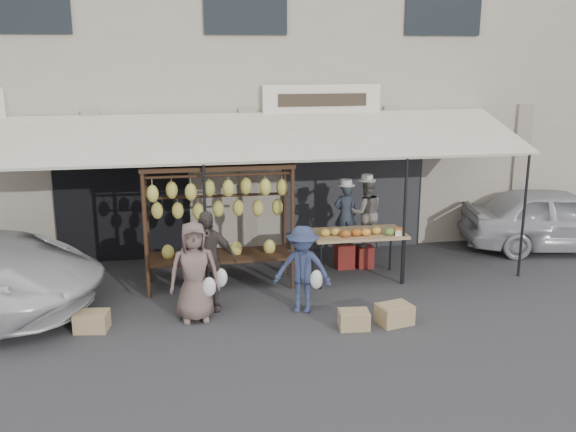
# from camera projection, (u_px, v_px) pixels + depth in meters

# --- Properties ---
(ground_plane) EXTENTS (90.00, 90.00, 0.00)m
(ground_plane) POSITION_uv_depth(u_px,v_px,m) (276.00, 319.00, 10.12)
(ground_plane) COLOR #2D2D30
(shophouse) EXTENTS (24.00, 6.15, 7.30)m
(shophouse) POSITION_uv_depth(u_px,v_px,m) (232.00, 70.00, 15.40)
(shophouse) COLOR #ACA08D
(shophouse) RESTS_ON ground_plane
(awning) EXTENTS (10.00, 2.35, 2.92)m
(awning) POSITION_uv_depth(u_px,v_px,m) (256.00, 137.00, 11.65)
(awning) COLOR silver
(awning) RESTS_ON ground_plane
(banana_rack) EXTENTS (2.60, 0.90, 2.24)m
(banana_rack) POSITION_uv_depth(u_px,v_px,m) (218.00, 201.00, 11.13)
(banana_rack) COLOR #322014
(banana_rack) RESTS_ON ground_plane
(produce_table) EXTENTS (1.70, 0.90, 1.04)m
(produce_table) POSITION_uv_depth(u_px,v_px,m) (359.00, 234.00, 11.60)
(produce_table) COLOR tan
(produce_table) RESTS_ON ground_plane
(vendor_left) EXTENTS (0.47, 0.33, 1.20)m
(vendor_left) POSITION_uv_depth(u_px,v_px,m) (345.00, 214.00, 12.25)
(vendor_left) COLOR #29313D
(vendor_left) RESTS_ON stool_left
(vendor_right) EXTENTS (0.66, 0.52, 1.34)m
(vendor_right) POSITION_uv_depth(u_px,v_px,m) (366.00, 213.00, 12.27)
(vendor_right) COLOR slate
(vendor_right) RESTS_ON stool_right
(customer_left) EXTENTS (0.80, 0.54, 1.58)m
(customer_left) POSITION_uv_depth(u_px,v_px,m) (194.00, 272.00, 9.90)
(customer_left) COLOR #6B5450
(customer_left) RESTS_ON ground_plane
(customer_mid) EXTENTS (0.99, 0.45, 1.66)m
(customer_mid) POSITION_uv_depth(u_px,v_px,m) (206.00, 261.00, 10.29)
(customer_mid) COLOR #413934
(customer_mid) RESTS_ON ground_plane
(customer_right) EXTENTS (1.05, 0.81, 1.43)m
(customer_right) POSITION_uv_depth(u_px,v_px,m) (302.00, 269.00, 10.24)
(customer_right) COLOR navy
(customer_right) RESTS_ON ground_plane
(stool_left) EXTENTS (0.40, 0.40, 0.48)m
(stool_left) POSITION_uv_depth(u_px,v_px,m) (344.00, 256.00, 12.46)
(stool_left) COLOR maroon
(stool_left) RESTS_ON ground_plane
(stool_right) EXTENTS (0.37, 0.37, 0.42)m
(stool_right) POSITION_uv_depth(u_px,v_px,m) (365.00, 256.00, 12.49)
(stool_right) COLOR maroon
(stool_right) RESTS_ON ground_plane
(crate_near_a) EXTENTS (0.49, 0.39, 0.27)m
(crate_near_a) POSITION_uv_depth(u_px,v_px,m) (354.00, 320.00, 9.75)
(crate_near_a) COLOR tan
(crate_near_a) RESTS_ON ground_plane
(crate_near_b) EXTENTS (0.59, 0.50, 0.31)m
(crate_near_b) POSITION_uv_depth(u_px,v_px,m) (394.00, 314.00, 9.91)
(crate_near_b) COLOR tan
(crate_near_b) RESTS_ON ground_plane
(crate_far) EXTENTS (0.53, 0.44, 0.29)m
(crate_far) POSITION_uv_depth(u_px,v_px,m) (92.00, 321.00, 9.67)
(crate_far) COLOR tan
(crate_far) RESTS_ON ground_plane
(sedan) EXTENTS (4.16, 2.27, 1.34)m
(sedan) POSITION_uv_depth(u_px,v_px,m) (558.00, 219.00, 13.49)
(sedan) COLOR #B1B2B7
(sedan) RESTS_ON ground_plane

